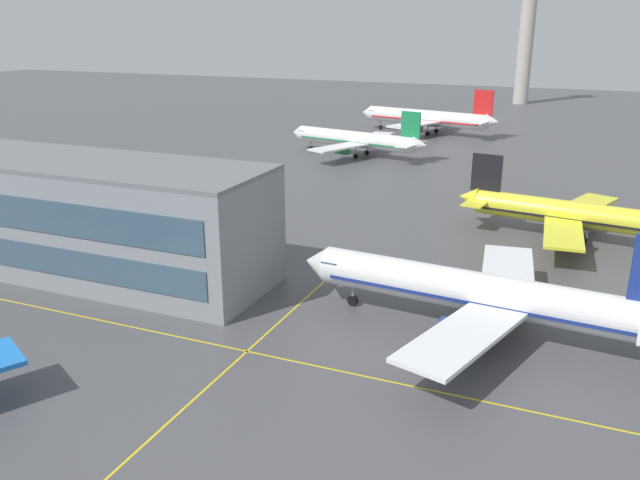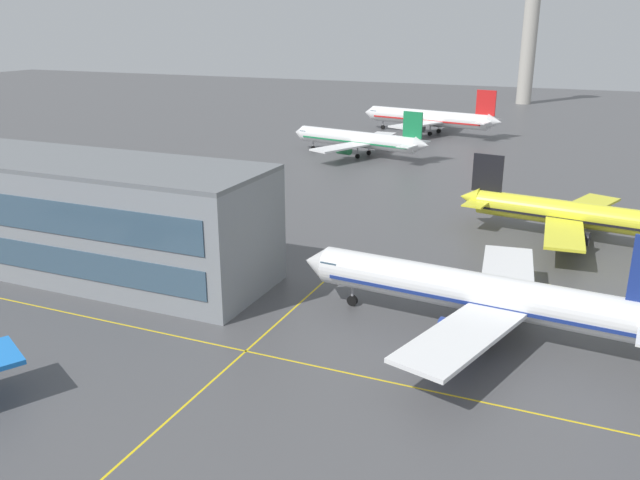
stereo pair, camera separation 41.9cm
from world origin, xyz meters
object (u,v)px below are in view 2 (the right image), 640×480
object	(u,v)px
airliner_far_right_stand	(430,118)
control_tower	(530,29)
airliner_third_row	(580,216)
airliner_second_row	(483,294)
airliner_far_left_stand	(358,140)

from	to	relation	value
airliner_far_right_stand	control_tower	world-z (taller)	control_tower
airliner_third_row	airliner_second_row	bearing A→B (deg)	-102.21
airliner_second_row	airliner_far_left_stand	bearing A→B (deg)	117.77
airliner_second_row	airliner_third_row	bearing A→B (deg)	77.79
airliner_third_row	airliner_far_right_stand	xyz separation A→B (m)	(-40.36, 78.91, 0.55)
airliner_far_right_stand	airliner_far_left_stand	bearing A→B (deg)	-101.07
control_tower	airliner_far_left_stand	bearing A→B (deg)	-100.59
airliner_third_row	airliner_far_right_stand	size ratio (longest dim) A/B	0.87
airliner_far_right_stand	control_tower	xyz separation A→B (m)	(14.43, 78.85, 21.33)
airliner_far_left_stand	control_tower	xyz separation A→B (m)	(21.34, 114.17, 21.84)
airliner_third_row	control_tower	xyz separation A→B (m)	(-25.94, 157.75, 21.88)
airliner_second_row	airliner_far_right_stand	world-z (taller)	airliner_far_right_stand
airliner_far_right_stand	airliner_third_row	bearing A→B (deg)	-62.91
airliner_second_row	airliner_far_left_stand	size ratio (longest dim) A/B	1.10
airliner_third_row	airliner_far_left_stand	distance (m)	64.30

